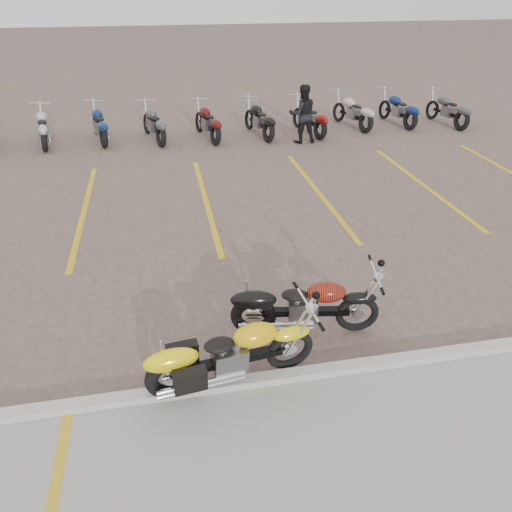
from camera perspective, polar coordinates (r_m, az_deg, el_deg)
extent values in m
plane|color=#745B53|center=(8.10, -2.68, -4.74)|extent=(100.00, 100.00, 0.00)
cube|color=#ADAAA3|center=(6.53, 0.10, -14.06)|extent=(60.00, 0.18, 0.12)
torus|color=black|center=(6.60, 3.73, -10.60)|extent=(0.65, 0.19, 0.64)
torus|color=black|center=(6.30, -9.56, -13.39)|extent=(0.69, 0.26, 0.68)
cube|color=black|center=(6.36, -2.74, -11.64)|extent=(1.28, 0.29, 0.10)
cube|color=slate|center=(6.32, -3.19, -11.33)|extent=(0.45, 0.35, 0.33)
ellipsoid|color=#E7B10C|center=(6.20, -0.35, -8.65)|extent=(0.61, 0.39, 0.29)
ellipsoid|color=black|center=(6.13, -4.42, -9.76)|extent=(0.41, 0.31, 0.12)
torus|color=black|center=(7.35, 11.41, -6.50)|extent=(0.63, 0.21, 0.62)
torus|color=black|center=(7.17, -0.29, -6.83)|extent=(0.68, 0.27, 0.66)
cube|color=black|center=(7.19, 5.66, -6.33)|extent=(1.25, 0.32, 0.10)
cube|color=slate|center=(7.15, 5.30, -5.97)|extent=(0.44, 0.35, 0.33)
ellipsoid|color=black|center=(7.04, 7.96, -3.99)|extent=(0.60, 0.39, 0.29)
ellipsoid|color=black|center=(7.00, 4.38, -4.33)|extent=(0.41, 0.31, 0.11)
imported|color=black|center=(15.74, 5.34, 15.85)|extent=(0.85, 0.67, 1.73)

